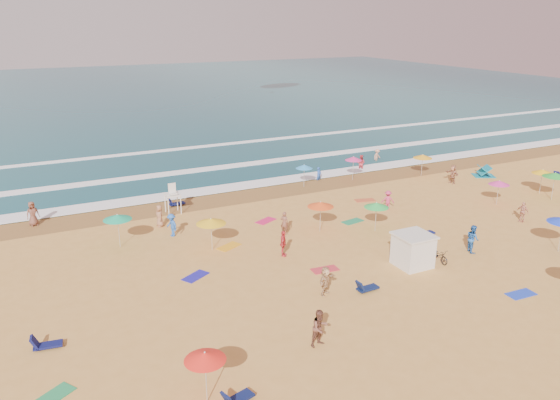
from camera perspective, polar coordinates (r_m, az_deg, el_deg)
name	(u,v)px	position (r m, az deg, el deg)	size (l,w,h in m)	color
ground	(308,248)	(37.40, 2.98, -4.99)	(220.00, 220.00, 0.00)	gold
ocean	(104,96)	(116.05, -17.95, 10.33)	(220.00, 140.00, 0.18)	#0C4756
wet_sand	(239,196)	(47.96, -4.29, 0.40)	(220.00, 220.00, 0.00)	olive
surf_foam	(206,171)	(55.88, -7.71, 3.03)	(200.00, 18.70, 0.05)	white
cabana	(413,251)	(35.38, 13.72, -5.19)	(2.00, 2.00, 2.00)	silver
cabana_roof	(414,235)	(34.98, 13.85, -3.60)	(2.20, 2.20, 0.12)	silver
bicycle	(439,255)	(36.58, 16.26, -5.56)	(0.59, 1.69, 0.89)	black
lifeguard_stand	(173,201)	(44.26, -11.14, -0.06)	(1.20, 1.20, 2.10)	white
beach_umbrellas	(376,210)	(38.86, 10.01, -0.99)	(54.37, 29.87, 0.72)	#F35019
loungers	(413,242)	(38.85, 13.77, -4.33)	(48.65, 25.79, 0.34)	#0F134C
towels	(301,263)	(35.14, 2.26, -6.57)	(45.60, 18.88, 0.03)	red
popup_tents	(554,188)	(53.76, 26.69, 1.09)	(4.16, 16.45, 1.20)	#CD2D76
beachgoers	(303,219)	(40.16, 2.41, -1.99)	(48.42, 28.47, 2.14)	brown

